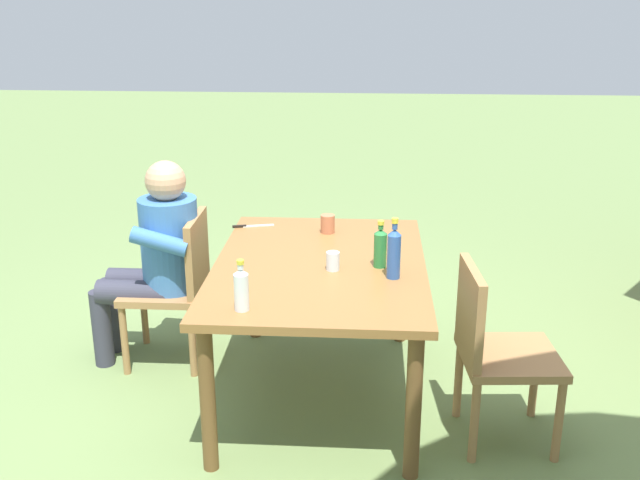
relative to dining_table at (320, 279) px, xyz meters
name	(u,v)px	position (x,y,z in m)	size (l,w,h in m)	color
ground_plane	(320,394)	(0.00, 0.00, -0.66)	(24.00, 24.00, 0.00)	#6B844C
dining_table	(320,279)	(0.00, 0.00, 0.00)	(1.51, 1.05, 0.75)	olive
chair_near_left	(178,281)	(-0.34, -0.83, -0.17)	(0.44, 0.44, 0.87)	#A37547
chair_far_right	(494,346)	(0.35, 0.83, -0.17)	(0.47, 0.47, 0.87)	#A37547
person_in_white_shirt	(157,253)	(-0.34, -0.94, 0.00)	(0.47, 0.61, 1.18)	#3D70B2
bottle_blue	(394,252)	(0.18, 0.36, 0.21)	(0.06, 0.06, 0.30)	#2D56A3
bottle_green	(380,247)	(0.04, 0.30, 0.19)	(0.06, 0.06, 0.24)	#287A38
bottle_clear	(241,289)	(0.59, -0.29, 0.19)	(0.06, 0.06, 0.23)	white
cup_glass	(333,261)	(0.10, 0.07, 0.13)	(0.07, 0.07, 0.09)	silver
cup_terracotta	(328,224)	(-0.48, 0.01, 0.14)	(0.08, 0.08, 0.10)	#BC6B47
table_knife	(250,226)	(-0.56, -0.44, 0.09)	(0.08, 0.24, 0.01)	silver
backpack_by_near_side	(274,269)	(-1.31, -0.41, -0.46)	(0.32, 0.20, 0.42)	maroon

